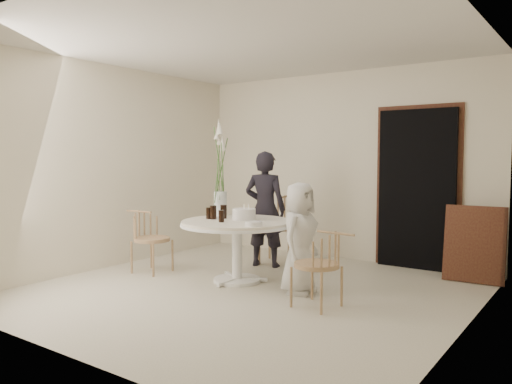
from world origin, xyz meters
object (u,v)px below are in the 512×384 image
Objects in this scene: boy at (299,238)px; flower_vase at (220,178)px; chair_right at (326,258)px; chair_far at (282,219)px; table at (237,230)px; chair_left at (145,232)px; birthday_cake at (244,214)px; girl at (265,209)px.

boy is 0.98× the size of flower_vase.
chair_far is at bearing -130.63° from chair_right.
chair_left is (-1.29, -0.26, -0.10)m from table.
birthday_cake is at bearing 77.28° from boy.
boy is at bearing 125.14° from girl.
chair_left is 1.39m from birthday_cake.
boy is (0.85, -0.00, -0.01)m from table.
boy is 0.86m from birthday_cake.
birthday_cake is 0.22× the size of flower_vase.
flower_vase is (-1.83, 0.63, 0.70)m from chair_right.
chair_right is 2.80× the size of birthday_cake.
chair_far is 1.25m from birthday_cake.
table is at bearing 88.39° from girl.
birthday_cake is at bearing -79.01° from chair_left.
birthday_cake reaches higher than table.
table is 0.93m from girl.
chair_far is 1.20× the size of chair_right.
table is 0.85m from boy.
chair_right is (1.56, -1.67, -0.10)m from chair_far.
birthday_cake reaches higher than chair_right.
flower_vase reaches higher than chair_left.
table is 0.81m from flower_vase.
flower_vase is (-0.48, 0.27, 0.59)m from table.
chair_far reaches higher than chair_right.
table is 1.10× the size of boy.
chair_right reaches higher than table.
chair_left is (-2.65, 0.10, 0.01)m from chair_right.
girl reaches higher than boy.
table is at bearing -29.95° from flower_vase.
chair_right is 2.65m from chair_left.
birthday_cake is (0.23, -1.21, 0.20)m from chair_far.
flower_vase is at bearing -118.59° from chair_far.
boy is (1.06, -0.90, -0.17)m from girl.
chair_right is at bearing -96.75° from chair_left.
chair_far is at bearing -39.14° from chair_left.
chair_left is at bearing -146.69° from flower_vase.
flower_vase reaches higher than chair_right.
girl is at bearing -104.03° from chair_far.
birthday_cake is (0.23, -0.79, 0.02)m from girl.
flower_vase is (-0.50, 0.17, 0.41)m from birthday_cake.
chair_right is 1.44m from birthday_cake.
girl is (1.08, 1.15, 0.27)m from chair_left.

